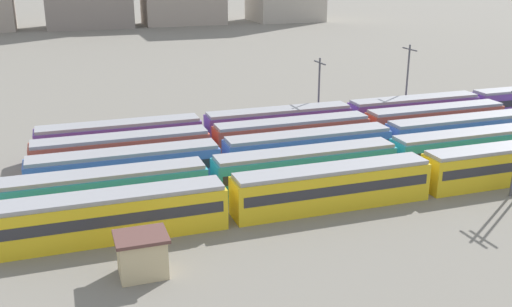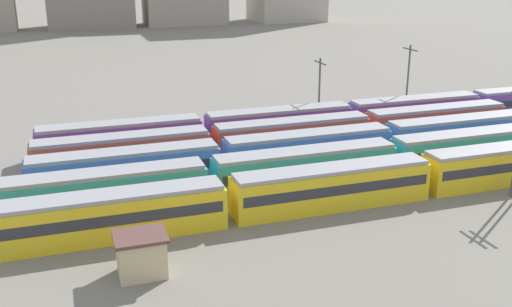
{
  "view_description": "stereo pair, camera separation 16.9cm",
  "coord_description": "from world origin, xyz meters",
  "px_view_note": "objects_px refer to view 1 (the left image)",
  "views": [
    {
      "loc": [
        -3.35,
        -42.97,
        20.86
      ],
      "look_at": [
        14.88,
        10.4,
        2.04
      ],
      "focal_mm": 41.12,
      "sensor_mm": 36.0,
      "label": 1
    },
    {
      "loc": [
        -3.19,
        -43.02,
        20.86
      ],
      "look_at": [
        14.88,
        10.4,
        2.04
      ],
      "focal_mm": 41.12,
      "sensor_mm": 36.0,
      "label": 2
    }
  ],
  "objects_px": {
    "train_track_4": "(474,105)",
    "train_track_1": "(306,168)",
    "catenary_pole_3": "(319,89)",
    "signal_hut": "(142,254)",
    "train_track_3": "(292,135)",
    "catenary_pole_1": "(407,79)",
    "train_track_0": "(508,163)"
  },
  "relations": [
    {
      "from": "train_track_0",
      "to": "train_track_4",
      "type": "xyz_separation_m",
      "value": [
        12.47,
        20.8,
        0.0
      ]
    },
    {
      "from": "signal_hut",
      "to": "train_track_1",
      "type": "bearing_deg",
      "value": 34.0
    },
    {
      "from": "train_track_1",
      "to": "train_track_4",
      "type": "height_order",
      "value": "same"
    },
    {
      "from": "train_track_4",
      "to": "train_track_1",
      "type": "bearing_deg",
      "value": -153.75
    },
    {
      "from": "catenary_pole_1",
      "to": "catenary_pole_3",
      "type": "distance_m",
      "value": 12.84
    },
    {
      "from": "catenary_pole_1",
      "to": "catenary_pole_3",
      "type": "xyz_separation_m",
      "value": [
        -12.83,
        0.12,
        -0.56
      ]
    },
    {
      "from": "catenary_pole_1",
      "to": "signal_hut",
      "type": "xyz_separation_m",
      "value": [
        -39.82,
        -29.94,
        -4.07
      ]
    },
    {
      "from": "train_track_0",
      "to": "catenary_pole_1",
      "type": "xyz_separation_m",
      "value": [
        3.41,
        23.5,
        3.72
      ]
    },
    {
      "from": "train_track_3",
      "to": "train_track_4",
      "type": "height_order",
      "value": "same"
    },
    {
      "from": "catenary_pole_1",
      "to": "train_track_3",
      "type": "bearing_deg",
      "value": -158.13
    },
    {
      "from": "train_track_0",
      "to": "catenary_pole_1",
      "type": "height_order",
      "value": "catenary_pole_1"
    },
    {
      "from": "train_track_3",
      "to": "train_track_0",
      "type": "bearing_deg",
      "value": -43.79
    },
    {
      "from": "train_track_3",
      "to": "catenary_pole_3",
      "type": "relative_size",
      "value": 6.16
    },
    {
      "from": "train_track_1",
      "to": "catenary_pole_1",
      "type": "xyz_separation_m",
      "value": [
        22.57,
        18.3,
        3.72
      ]
    },
    {
      "from": "train_track_3",
      "to": "catenary_pole_1",
      "type": "xyz_separation_m",
      "value": [
        19.68,
        7.9,
        3.72
      ]
    },
    {
      "from": "catenary_pole_3",
      "to": "signal_hut",
      "type": "height_order",
      "value": "catenary_pole_3"
    },
    {
      "from": "train_track_0",
      "to": "catenary_pole_1",
      "type": "relative_size",
      "value": 9.22
    },
    {
      "from": "train_track_3",
      "to": "catenary_pole_1",
      "type": "bearing_deg",
      "value": 21.87
    },
    {
      "from": "train_track_1",
      "to": "train_track_4",
      "type": "relative_size",
      "value": 0.5
    },
    {
      "from": "catenary_pole_3",
      "to": "signal_hut",
      "type": "xyz_separation_m",
      "value": [
        -27.0,
        -30.05,
        -3.51
      ]
    },
    {
      "from": "train_track_0",
      "to": "catenary_pole_3",
      "type": "xyz_separation_m",
      "value": [
        -9.42,
        23.62,
        3.16
      ]
    },
    {
      "from": "catenary_pole_1",
      "to": "train_track_0",
      "type": "bearing_deg",
      "value": -98.24
    },
    {
      "from": "train_track_4",
      "to": "signal_hut",
      "type": "distance_m",
      "value": 55.96
    },
    {
      "from": "train_track_0",
      "to": "train_track_3",
      "type": "xyz_separation_m",
      "value": [
        -16.27,
        15.6,
        -0.0
      ]
    },
    {
      "from": "catenary_pole_1",
      "to": "train_track_4",
      "type": "bearing_deg",
      "value": -16.59
    },
    {
      "from": "train_track_4",
      "to": "catenary_pole_3",
      "type": "relative_size",
      "value": 12.42
    },
    {
      "from": "train_track_0",
      "to": "catenary_pole_3",
      "type": "distance_m",
      "value": 25.62
    },
    {
      "from": "train_track_3",
      "to": "catenary_pole_1",
      "type": "height_order",
      "value": "catenary_pole_1"
    },
    {
      "from": "catenary_pole_1",
      "to": "signal_hut",
      "type": "relative_size",
      "value": 2.82
    },
    {
      "from": "train_track_0",
      "to": "train_track_3",
      "type": "distance_m",
      "value": 22.54
    },
    {
      "from": "catenary_pole_3",
      "to": "signal_hut",
      "type": "distance_m",
      "value": 40.55
    },
    {
      "from": "train_track_0",
      "to": "signal_hut",
      "type": "distance_m",
      "value": 36.98
    }
  ]
}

